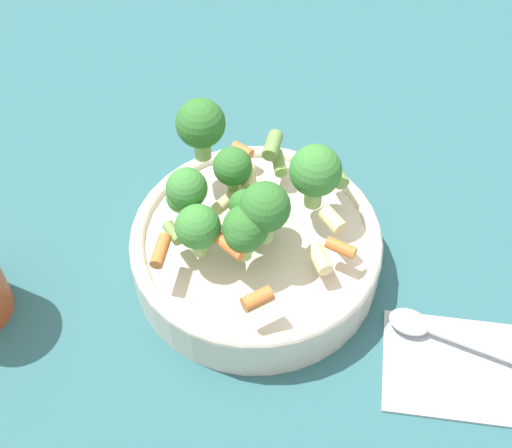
# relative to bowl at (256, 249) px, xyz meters

# --- Properties ---
(ground_plane) EXTENTS (3.00, 3.00, 0.00)m
(ground_plane) POSITION_rel_bowl_xyz_m (0.00, 0.00, -0.03)
(ground_plane) COLOR #2D6066
(bowl) EXTENTS (0.23, 0.23, 0.05)m
(bowl) POSITION_rel_bowl_xyz_m (0.00, 0.00, 0.00)
(bowl) COLOR beige
(bowl) RESTS_ON ground_plane
(pasta_salad) EXTENTS (0.18, 0.19, 0.09)m
(pasta_salad) POSITION_rel_bowl_xyz_m (-0.01, 0.01, 0.07)
(pasta_salad) COLOR #8CB766
(pasta_salad) RESTS_ON bowl
(napkin) EXTENTS (0.16, 0.12, 0.01)m
(napkin) POSITION_rel_bowl_xyz_m (0.20, -0.05, -0.02)
(napkin) COLOR #B2BCC6
(napkin) RESTS_ON ground_plane
(spoon) EXTENTS (0.19, 0.04, 0.01)m
(spoon) POSITION_rel_bowl_xyz_m (0.19, -0.03, -0.02)
(spoon) COLOR silver
(spoon) RESTS_ON napkin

